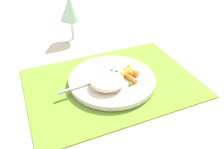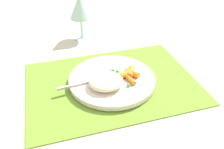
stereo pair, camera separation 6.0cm
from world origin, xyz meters
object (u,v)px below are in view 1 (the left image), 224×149
(carrot_portion, at_px, (129,73))
(fork, at_px, (101,80))
(rice_mound, at_px, (107,82))
(wine_glass, at_px, (70,9))
(plate, at_px, (112,80))

(carrot_portion, bearing_deg, fork, 176.58)
(rice_mound, relative_size, fork, 0.46)
(carrot_portion, distance_m, wine_glass, 0.34)
(plate, relative_size, fork, 1.22)
(rice_mound, height_order, carrot_portion, rice_mound)
(plate, xyz_separation_m, rice_mound, (-0.03, -0.03, 0.02))
(rice_mound, relative_size, carrot_portion, 1.16)
(fork, bearing_deg, rice_mound, -73.24)
(plate, height_order, fork, fork)
(carrot_portion, distance_m, fork, 0.08)
(fork, xyz_separation_m, wine_glass, (0.01, 0.31, 0.09))
(rice_mound, height_order, wine_glass, wine_glass)
(carrot_portion, relative_size, fork, 0.40)
(carrot_portion, height_order, fork, carrot_portion)
(rice_mound, height_order, fork, rice_mound)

